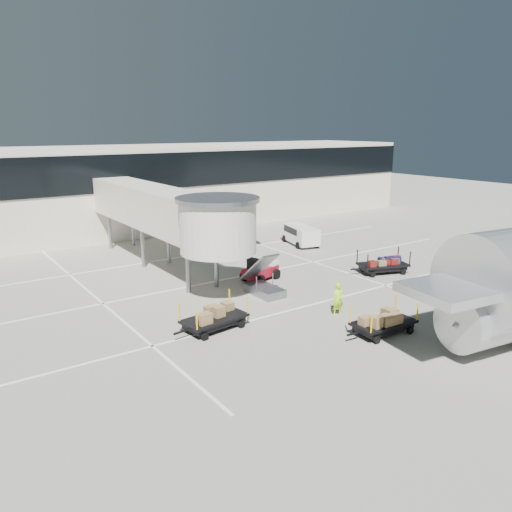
% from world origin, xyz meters
% --- Properties ---
extents(ground, '(140.00, 140.00, 0.00)m').
position_xyz_m(ground, '(0.00, 0.00, 0.00)').
color(ground, '#A7A295').
rests_on(ground, ground).
extents(lane_markings, '(40.00, 30.00, 0.02)m').
position_xyz_m(lane_markings, '(-0.67, 9.33, 0.01)').
color(lane_markings, white).
rests_on(lane_markings, ground).
extents(terminal, '(64.00, 12.11, 15.20)m').
position_xyz_m(terminal, '(-0.35, 29.94, 4.11)').
color(terminal, '#F0E4CE').
rests_on(terminal, ground).
extents(jet_bridge, '(5.70, 20.40, 6.03)m').
position_xyz_m(jet_bridge, '(-3.97, 12.26, 4.28)').
color(jet_bridge, silver).
rests_on(jet_bridge, ground).
extents(baggage_tug, '(2.79, 2.20, 1.68)m').
position_xyz_m(baggage_tug, '(0.18, 7.61, 0.61)').
color(baggage_tug, maroon).
rests_on(baggage_tug, ground).
extents(suitcase_cart, '(4.19, 2.67, 1.62)m').
position_xyz_m(suitcase_cart, '(8.00, 3.99, 0.59)').
color(suitcase_cart, black).
rests_on(suitcase_cart, ground).
extents(box_cart_near, '(3.96, 1.80, 1.53)m').
position_xyz_m(box_cart_near, '(-0.00, -3.17, 0.59)').
color(box_cart_near, black).
rests_on(box_cart_near, ground).
extents(box_cart_far, '(4.12, 2.03, 1.58)m').
position_xyz_m(box_cart_far, '(-6.61, 2.07, 0.60)').
color(box_cart_far, black).
rests_on(box_cart_far, ground).
extents(ground_worker, '(0.74, 0.56, 1.81)m').
position_xyz_m(ground_worker, '(-0.15, -0.02, 0.91)').
color(ground_worker, '#AEFF1A').
rests_on(ground_worker, ground).
extents(minivan, '(2.72, 4.56, 1.62)m').
position_xyz_m(minivan, '(8.92, 14.16, 0.97)').
color(minivan, white).
rests_on(minivan, ground).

